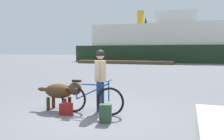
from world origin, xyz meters
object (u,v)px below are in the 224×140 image
at_px(backpack, 106,113).
at_px(ferry_boat, 160,44).
at_px(person_cyclist, 100,74).
at_px(dog, 62,91).
at_px(bicycle, 91,99).
at_px(handbag_pannier, 66,109).

bearing_deg(backpack, ferry_boat, 94.50).
distance_m(person_cyclist, dog, 1.21).
distance_m(dog, backpack, 1.73).
bearing_deg(ferry_boat, bicycle, -86.57).
relative_size(person_cyclist, ferry_boat, 0.07).
bearing_deg(bicycle, person_cyclist, 73.55).
xyz_separation_m(dog, ferry_boat, (-0.92, 30.96, 2.25)).
bearing_deg(ferry_boat, dog, -88.31).
bearing_deg(person_cyclist, backpack, -62.16).
distance_m(bicycle, handbag_pannier, 0.70).
bearing_deg(person_cyclist, ferry_boat, 93.70).
xyz_separation_m(person_cyclist, dog, (-1.07, -0.31, -0.49)).
relative_size(bicycle, handbag_pannier, 5.70).
height_order(bicycle, dog, bicycle).
distance_m(backpack, ferry_boat, 31.82).
bearing_deg(bicycle, handbag_pannier, -152.81).
bearing_deg(dog, handbag_pannier, -47.34).
bearing_deg(backpack, bicycle, 138.08).
xyz_separation_m(bicycle, person_cyclist, (0.12, 0.40, 0.64)).
bearing_deg(backpack, handbag_pannier, 167.86).
bearing_deg(dog, bicycle, -5.56).
height_order(dog, ferry_boat, ferry_boat).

